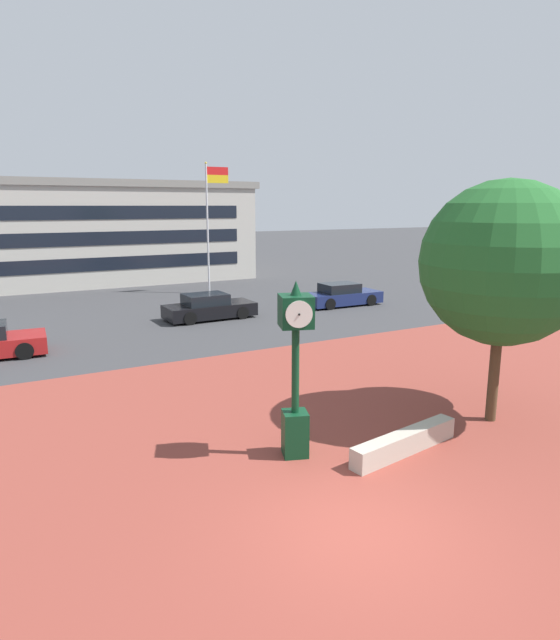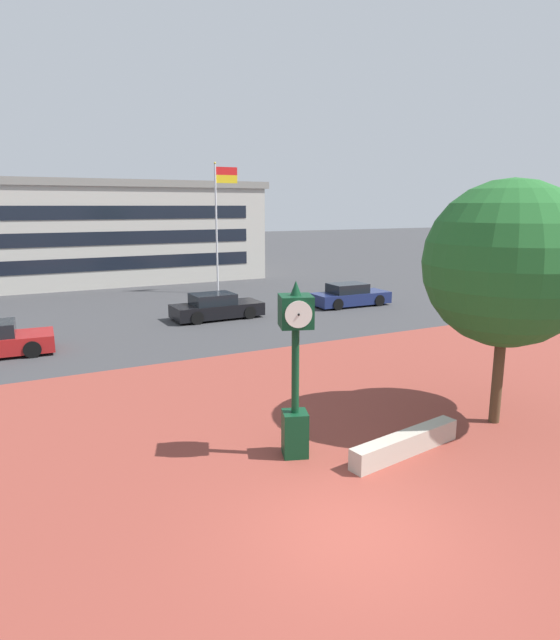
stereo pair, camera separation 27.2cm
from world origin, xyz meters
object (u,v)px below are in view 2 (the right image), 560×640
object	(u,v)px
street_clock	(295,368)
civic_building	(35,231)
car_street_distant	(216,307)
car_street_mid	(350,296)
flagpole_primary	(219,217)
plaza_tree	(509,267)

from	to	relation	value
street_clock	civic_building	size ratio (longest dim) A/B	0.12
car_street_distant	car_street_mid	bearing A→B (deg)	87.65
car_street_mid	civic_building	size ratio (longest dim) A/B	0.14
civic_building	street_clock	bearing A→B (deg)	-84.65
car_street_distant	flagpole_primary	distance (m)	9.28
plaza_tree	car_street_distant	xyz separation A→B (m)	(-2.08, 15.63, -3.50)
car_street_mid	civic_building	bearing A→B (deg)	-142.05
car_street_distant	civic_building	size ratio (longest dim) A/B	0.14
flagpole_primary	car_street_mid	bearing A→B (deg)	-57.87
civic_building	car_street_distant	bearing A→B (deg)	-70.54
car_street_mid	flagpole_primary	distance (m)	10.09
plaza_tree	flagpole_primary	size ratio (longest dim) A/B	0.76
car_street_mid	flagpole_primary	bearing A→B (deg)	-146.87
street_clock	flagpole_primary	distance (m)	23.84
plaza_tree	car_street_distant	size ratio (longest dim) A/B	1.38
plaza_tree	civic_building	size ratio (longest dim) A/B	0.19
plaza_tree	civic_building	distance (m)	36.56
car_street_mid	flagpole_primary	size ratio (longest dim) A/B	0.54
street_clock	flagpole_primary	world-z (taller)	flagpole_primary
flagpole_primary	car_street_distant	bearing A→B (deg)	-112.35
street_clock	car_street_mid	bearing A→B (deg)	71.08
street_clock	car_street_distant	world-z (taller)	street_clock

